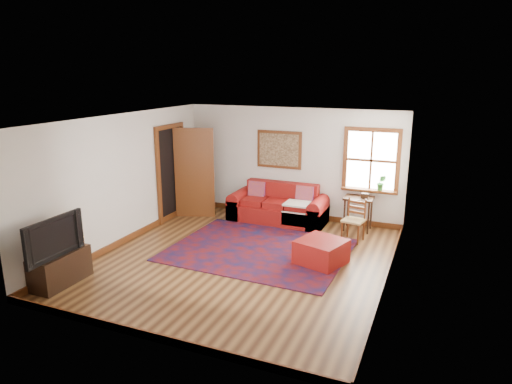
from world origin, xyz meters
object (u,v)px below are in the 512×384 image
at_px(red_ottoman, 321,252).
at_px(ladder_back_chair, 354,218).
at_px(side_table, 358,203).
at_px(media_cabinet, 60,268).
at_px(red_leather_sofa, 279,209).

distance_m(red_ottoman, ladder_back_chair, 1.41).
bearing_deg(ladder_back_chair, side_table, 93.93).
xyz_separation_m(side_table, ladder_back_chair, (0.04, -0.64, -0.14)).
bearing_deg(red_ottoman, ladder_back_chair, 94.49).
bearing_deg(ladder_back_chair, media_cabinet, -136.62).
distance_m(red_leather_sofa, ladder_back_chair, 1.90).
relative_size(red_ottoman, media_cabinet, 0.79).
xyz_separation_m(red_leather_sofa, ladder_back_chair, (1.80, -0.58, 0.18)).
bearing_deg(red_ottoman, side_table, 99.78).
distance_m(red_leather_sofa, side_table, 1.78).
bearing_deg(ladder_back_chair, red_leather_sofa, 162.07).
bearing_deg(media_cabinet, ladder_back_chair, 43.38).
bearing_deg(side_table, red_leather_sofa, -178.02).
xyz_separation_m(ladder_back_chair, media_cabinet, (-3.91, -3.70, -0.19)).
height_order(red_ottoman, side_table, side_table).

